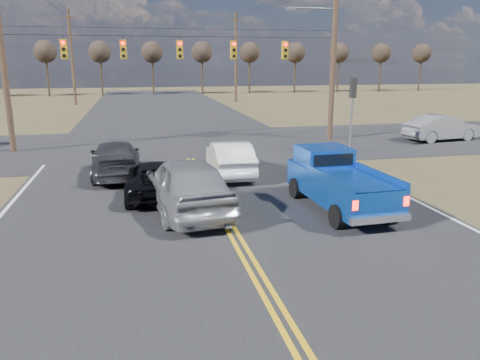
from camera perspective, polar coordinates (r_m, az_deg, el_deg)
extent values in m
plane|color=brown|center=(10.08, 3.30, -13.59)|extent=(160.00, 160.00, 0.00)
cube|color=#28282B|center=(19.31, -4.69, 0.15)|extent=(14.00, 120.00, 0.02)
cube|color=#28282B|center=(27.09, -7.00, 4.20)|extent=(120.00, 12.00, 0.02)
cylinder|color=#473323|center=(27.36, -27.00, 13.42)|extent=(0.32, 0.32, 10.00)
cylinder|color=#473323|center=(28.93, 11.33, 14.63)|extent=(0.32, 0.32, 10.00)
cylinder|color=black|center=(26.71, -7.40, 16.98)|extent=(18.00, 0.02, 0.02)
cylinder|color=black|center=(26.73, -7.43, 17.83)|extent=(18.00, 0.02, 0.02)
cube|color=#B28C14|center=(26.81, -20.67, 14.70)|extent=(0.34, 0.24, 1.00)
cylinder|color=#FF0C05|center=(26.68, -20.77, 15.41)|extent=(0.20, 0.06, 0.20)
cylinder|color=black|center=(26.67, -20.71, 14.70)|extent=(0.20, 0.06, 0.20)
cylinder|color=black|center=(26.66, -20.65, 14.00)|extent=(0.20, 0.06, 0.20)
cube|color=black|center=(26.65, -20.81, 15.64)|extent=(0.24, 0.14, 0.03)
cube|color=#B28C14|center=(26.58, -14.04, 15.18)|extent=(0.34, 0.24, 1.00)
cylinder|color=#FF0C05|center=(26.45, -14.09, 15.90)|extent=(0.20, 0.06, 0.20)
cylinder|color=black|center=(26.44, -14.05, 15.19)|extent=(0.20, 0.06, 0.20)
cylinder|color=black|center=(26.43, -14.00, 14.48)|extent=(0.20, 0.06, 0.20)
cube|color=black|center=(26.42, -14.11, 16.14)|extent=(0.24, 0.14, 0.03)
cube|color=#B28C14|center=(26.69, -7.35, 15.48)|extent=(0.34, 0.24, 1.00)
cylinder|color=#FF0C05|center=(26.56, -7.35, 16.19)|extent=(0.20, 0.06, 0.20)
cylinder|color=black|center=(26.55, -7.32, 15.48)|extent=(0.20, 0.06, 0.20)
cylinder|color=black|center=(26.54, -7.30, 14.77)|extent=(0.20, 0.06, 0.20)
cube|color=black|center=(26.53, -7.35, 16.43)|extent=(0.24, 0.14, 0.03)
cube|color=#B28C14|center=(27.13, -0.79, 15.57)|extent=(0.34, 0.24, 1.00)
cylinder|color=#FF0C05|center=(27.00, -0.73, 16.27)|extent=(0.20, 0.06, 0.20)
cylinder|color=black|center=(26.99, -0.73, 15.57)|extent=(0.20, 0.06, 0.20)
cylinder|color=black|center=(26.98, -0.73, 14.87)|extent=(0.20, 0.06, 0.20)
cube|color=black|center=(26.97, -0.72, 16.51)|extent=(0.24, 0.14, 0.03)
cube|color=#B28C14|center=(27.89, 5.49, 15.47)|extent=(0.34, 0.24, 1.00)
cylinder|color=#FF0C05|center=(27.76, 5.59, 16.16)|extent=(0.20, 0.06, 0.20)
cylinder|color=black|center=(27.75, 5.58, 15.48)|extent=(0.20, 0.06, 0.20)
cylinder|color=black|center=(27.75, 5.56, 14.79)|extent=(0.20, 0.06, 0.20)
cube|color=black|center=(27.74, 5.62, 16.38)|extent=(0.24, 0.14, 0.03)
cylinder|color=slate|center=(24.70, 13.39, 6.70)|extent=(0.12, 0.12, 3.20)
cube|color=black|center=(24.54, 13.64, 10.87)|extent=(0.24, 0.34, 1.00)
cylinder|color=slate|center=(28.55, 8.86, 19.97)|extent=(2.80, 0.10, 0.10)
cube|color=slate|center=(28.11, 6.22, 20.04)|extent=(0.55, 0.22, 0.14)
cylinder|color=#473323|center=(54.96, -19.80, 13.82)|extent=(0.32, 0.32, 10.00)
cube|color=#473323|center=(55.14, -20.19, 18.17)|extent=(1.60, 0.12, 0.12)
cylinder|color=#473323|center=(55.76, -0.53, 14.63)|extent=(0.32, 0.32, 10.00)
cube|color=#473323|center=(55.94, -0.54, 18.93)|extent=(1.60, 0.12, 0.12)
cylinder|color=#33261C|center=(69.56, -22.40, 11.67)|extent=(0.28, 0.28, 5.50)
sphere|color=#2D231C|center=(69.54, -22.66, 14.25)|extent=(3.00, 3.00, 3.00)
cylinder|color=#33261C|center=(68.74, -16.53, 12.12)|extent=(0.28, 0.28, 5.50)
sphere|color=#2D231C|center=(68.73, -16.72, 14.74)|extent=(3.00, 3.00, 3.00)
cylinder|color=#33261C|center=(68.64, -10.56, 12.46)|extent=(0.28, 0.28, 5.50)
sphere|color=#2D231C|center=(68.62, -10.69, 15.09)|extent=(3.00, 3.00, 3.00)
cylinder|color=#33261C|center=(69.24, -4.63, 12.66)|extent=(0.28, 0.28, 5.50)
sphere|color=#2D231C|center=(69.22, -4.68, 15.27)|extent=(3.00, 3.00, 3.00)
cylinder|color=#33261C|center=(70.54, 1.16, 12.74)|extent=(0.28, 0.28, 5.50)
sphere|color=#2D231C|center=(70.52, 1.17, 15.30)|extent=(3.00, 3.00, 3.00)
cylinder|color=#33261C|center=(72.49, 6.68, 12.69)|extent=(0.28, 0.28, 5.50)
sphere|color=#2D231C|center=(72.48, 6.75, 15.18)|extent=(3.00, 3.00, 3.00)
cylinder|color=#33261C|center=(75.05, 11.86, 12.54)|extent=(0.28, 0.28, 5.50)
sphere|color=#2D231C|center=(75.03, 11.99, 14.94)|extent=(3.00, 3.00, 3.00)
cylinder|color=#33261C|center=(78.15, 16.67, 12.31)|extent=(0.28, 0.28, 5.50)
sphere|color=#2D231C|center=(78.14, 16.84, 14.62)|extent=(3.00, 3.00, 3.00)
cylinder|color=#33261C|center=(81.74, 21.07, 12.03)|extent=(0.28, 0.28, 5.50)
sphere|color=#2D231C|center=(81.73, 21.27, 14.23)|extent=(3.00, 3.00, 3.00)
cylinder|color=black|center=(13.80, 11.86, -4.40)|extent=(0.32, 0.73, 0.71)
cylinder|color=black|center=(14.63, 17.82, -3.72)|extent=(0.32, 0.73, 0.71)
cylinder|color=black|center=(16.60, 6.87, -1.00)|extent=(0.32, 0.73, 0.71)
cylinder|color=black|center=(17.29, 12.10, -0.60)|extent=(0.32, 0.73, 0.71)
cube|color=#1049B6|center=(15.42, 12.08, -0.69)|extent=(2.02, 4.91, 0.89)
cube|color=#1049B6|center=(16.38, 10.16, 2.92)|extent=(1.73, 1.60, 0.64)
cube|color=black|center=(15.73, 11.31, 2.39)|extent=(1.43, 0.12, 0.40)
cube|color=#1049B6|center=(14.10, 10.84, 0.22)|extent=(0.23, 2.95, 0.18)
cube|color=#1049B6|center=(14.91, 16.73, 0.63)|extent=(0.23, 2.95, 0.18)
cube|color=#1049B6|center=(13.37, 16.76, -2.51)|extent=(1.79, 0.16, 0.54)
cube|color=silver|center=(13.47, 16.75, -4.58)|extent=(1.84, 0.25, 0.20)
cube|color=#FF0C05|center=(12.97, 13.87, -3.04)|extent=(0.16, 0.06, 0.27)
cube|color=#FF0C05|center=(13.78, 19.61, -2.44)|extent=(0.16, 0.06, 0.27)
imported|color=gray|center=(14.94, -6.57, -0.53)|extent=(2.85, 5.57, 1.81)
imported|color=black|center=(17.04, -10.16, 0.21)|extent=(2.24, 4.58, 1.25)
imported|color=white|center=(19.70, -1.27, 2.67)|extent=(1.70, 4.50, 1.47)
imported|color=#333338|center=(20.27, -14.91, 2.49)|extent=(2.30, 5.10, 1.45)
imported|color=gray|center=(30.96, 23.38, 5.85)|extent=(2.27, 4.89, 1.55)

